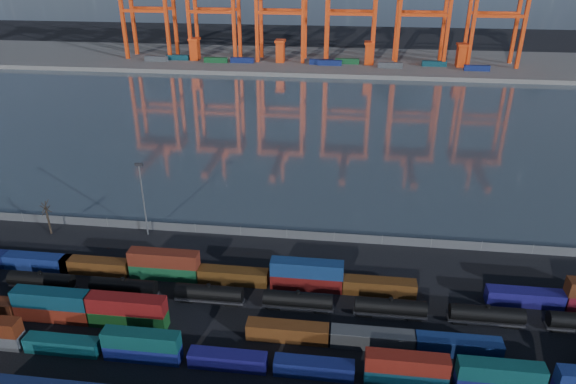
# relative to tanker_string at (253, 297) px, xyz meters

# --- Properties ---
(ground) EXTENTS (700.00, 700.00, 0.00)m
(ground) POSITION_rel_tanker_string_xyz_m (2.92, -4.81, -1.89)
(ground) COLOR black
(ground) RESTS_ON ground
(harbor_water) EXTENTS (700.00, 700.00, 0.00)m
(harbor_water) POSITION_rel_tanker_string_xyz_m (2.92, 100.19, -1.88)
(harbor_water) COLOR #34414B
(harbor_water) RESTS_ON ground
(far_quay) EXTENTS (700.00, 70.00, 2.00)m
(far_quay) POSITION_rel_tanker_string_xyz_m (2.92, 205.19, -0.89)
(far_quay) COLOR #514F4C
(far_quay) RESTS_ON ground
(container_row_south) EXTENTS (126.69, 2.37, 5.05)m
(container_row_south) POSITION_rel_tanker_string_xyz_m (7.41, -14.49, 0.41)
(container_row_south) COLOR #3E4043
(container_row_south) RESTS_ON ground
(container_row_mid) EXTENTS (129.36, 2.64, 5.63)m
(container_row_mid) POSITION_rel_tanker_string_xyz_m (-8.90, -7.47, 0.08)
(container_row_mid) COLOR navy
(container_row_mid) RESTS_ON ground
(container_row_north) EXTENTS (141.38, 2.66, 5.67)m
(container_row_north) POSITION_rel_tanker_string_xyz_m (8.04, 6.23, 0.19)
(container_row_north) COLOR #0F164B
(container_row_north) RESTS_ON ground
(tanker_string) EXTENTS (120.73, 2.63, 3.76)m
(tanker_string) POSITION_rel_tanker_string_xyz_m (0.00, 0.00, 0.00)
(tanker_string) COLOR black
(tanker_string) RESTS_ON ground
(waterfront_fence) EXTENTS (160.12, 0.12, 2.20)m
(waterfront_fence) POSITION_rel_tanker_string_xyz_m (2.92, 23.19, -0.88)
(waterfront_fence) COLOR #595B5E
(waterfront_fence) RESTS_ON ground
(bare_tree) EXTENTS (2.00, 2.02, 7.90)m
(bare_tree) POSITION_rel_tanker_string_xyz_m (-48.00, 18.92, 2.04)
(bare_tree) COLOR black
(bare_tree) RESTS_ON ground
(yard_light_mast) EXTENTS (1.60, 0.40, 16.60)m
(yard_light_mast) POSITION_rel_tanker_string_xyz_m (-27.08, 21.19, 7.41)
(yard_light_mast) COLOR slate
(yard_light_mast) RESTS_ON ground
(quay_containers) EXTENTS (172.58, 10.99, 2.60)m
(quay_containers) POSITION_rel_tanker_string_xyz_m (-8.07, 190.65, 1.41)
(quay_containers) COLOR navy
(quay_containers) RESTS_ON far_quay
(straddle_carriers) EXTENTS (140.00, 7.00, 11.10)m
(straddle_carriers) POSITION_rel_tanker_string_xyz_m (0.42, 195.19, 5.93)
(straddle_carriers) COLOR red
(straddle_carriers) RESTS_ON far_quay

